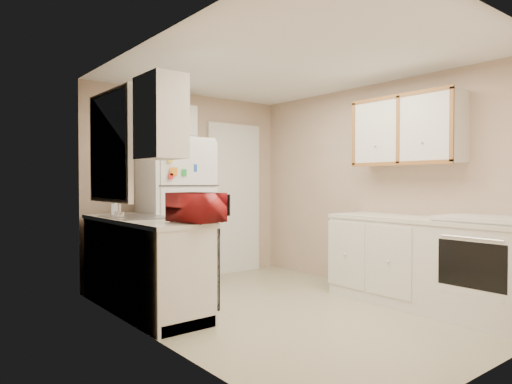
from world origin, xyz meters
TOP-DOWN VIEW (x-y plane):
  - floor at (0.00, 0.00)m, footprint 3.80×3.80m
  - ceiling at (0.00, 0.00)m, footprint 3.80×3.80m
  - wall_left at (-1.40, 0.00)m, footprint 3.80×3.80m
  - wall_right at (1.40, 0.00)m, footprint 3.80×3.80m
  - wall_back at (0.00, 1.90)m, footprint 2.80×2.80m
  - wall_front at (0.00, -1.90)m, footprint 2.80×2.80m
  - left_counter at (-1.10, 0.90)m, footprint 0.60×1.80m
  - dishwasher at (-0.81, 0.30)m, footprint 0.03×0.58m
  - sink at (-1.10, 1.05)m, footprint 0.54×0.74m
  - microwave at (-0.92, 0.19)m, footprint 0.51×0.35m
  - soap_bottle at (-1.15, 1.50)m, footprint 0.10×0.10m
  - window_blinds at (-1.36, 1.05)m, footprint 0.10×0.98m
  - upper_cabinet_left at (-1.25, 0.22)m, footprint 0.30×0.45m
  - refrigerator at (-0.42, 1.52)m, footprint 0.79×0.77m
  - cabinet_over_fridge at (-0.40, 1.75)m, footprint 0.70×0.30m
  - interior_door at (0.70, 1.86)m, footprint 0.86×0.06m
  - right_counter at (1.10, -0.80)m, footprint 0.60×2.00m
  - stove at (1.14, -1.41)m, footprint 0.65×0.80m
  - upper_cabinet_right at (1.25, -0.50)m, footprint 0.30×1.20m

SIDE VIEW (x-z plane):
  - floor at x=0.00m, z-range 0.00..0.00m
  - left_counter at x=-1.10m, z-range 0.00..0.90m
  - right_counter at x=1.10m, z-range 0.00..0.90m
  - stove at x=1.14m, z-range 0.00..0.96m
  - dishwasher at x=-0.81m, z-range 0.13..0.85m
  - sink at x=-1.10m, z-range 0.78..0.94m
  - refrigerator at x=-0.42m, z-range 0.00..1.76m
  - soap_bottle at x=-1.15m, z-range 0.91..1.09m
  - interior_door at x=0.70m, z-range -0.02..2.06m
  - microwave at x=-0.92m, z-range 0.89..1.21m
  - wall_left at x=-1.40m, z-range 1.20..1.20m
  - wall_right at x=1.40m, z-range 1.20..1.20m
  - wall_back at x=0.00m, z-range 1.20..1.20m
  - wall_front at x=0.00m, z-range 1.20..1.20m
  - window_blinds at x=-1.36m, z-range 1.06..2.14m
  - upper_cabinet_left at x=-1.25m, z-range 1.45..2.15m
  - upper_cabinet_right at x=1.25m, z-range 1.45..2.15m
  - cabinet_over_fridge at x=-0.40m, z-range 1.80..2.20m
  - ceiling at x=0.00m, z-range 2.40..2.40m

